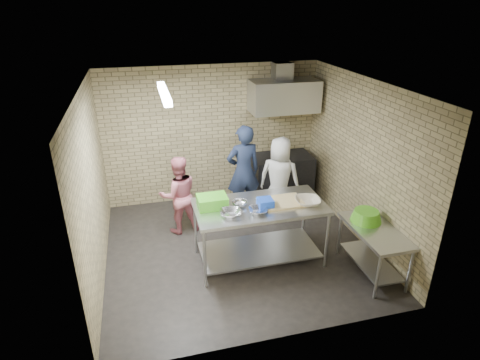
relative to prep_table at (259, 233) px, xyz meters
name	(u,v)px	position (x,y,z in m)	size (l,w,h in m)	color
floor	(237,248)	(-0.26, 0.38, -0.49)	(4.20, 4.20, 0.00)	black
ceiling	(237,85)	(-0.26, 0.38, 2.21)	(4.20, 4.20, 0.00)	black
back_wall	(212,135)	(-0.26, 2.38, 0.86)	(4.20, 0.06, 2.70)	tan
front_wall	(281,245)	(-0.26, -1.62, 0.86)	(4.20, 0.06, 2.70)	tan
left_wall	(92,189)	(-2.36, 0.38, 0.86)	(0.06, 4.00, 2.70)	tan
right_wall	(361,161)	(1.84, 0.38, 0.86)	(0.06, 4.00, 2.70)	tan
prep_table	(259,233)	(0.00, 0.00, 0.00)	(1.96, 0.98, 0.98)	silver
side_counter	(372,251)	(1.54, -0.72, -0.11)	(0.60, 1.20, 0.75)	silver
stove	(281,176)	(1.09, 2.03, -0.04)	(1.20, 0.70, 0.90)	black
range_hood	(284,96)	(1.09, 2.08, 1.61)	(1.30, 0.60, 0.60)	silver
hood_duct	(282,71)	(1.09, 2.23, 2.06)	(0.35, 0.30, 0.30)	#A5A8AD
wall_shelf	(295,102)	(1.39, 2.27, 1.43)	(0.80, 0.20, 0.04)	#3F2B19
fluorescent_fixture	(164,93)	(-1.26, 0.38, 2.15)	(0.10, 1.25, 0.08)	white
green_crate	(212,202)	(-0.70, 0.12, 0.58)	(0.44, 0.33, 0.17)	#3B9C1C
blue_tub	(265,203)	(0.05, -0.10, 0.56)	(0.22, 0.22, 0.14)	blue
cutting_board	(282,202)	(0.35, -0.02, 0.51)	(0.60, 0.46, 0.03)	tan
mixing_bowl_a	(230,213)	(-0.50, -0.20, 0.53)	(0.31, 0.31, 0.07)	silver
mixing_bowl_b	(240,204)	(-0.30, 0.05, 0.53)	(0.23, 0.23, 0.07)	#B3B6BB
mixing_bowl_c	(258,211)	(-0.10, -0.22, 0.52)	(0.28, 0.28, 0.07)	#A8AAAF
ceramic_bowl	(308,201)	(0.70, -0.15, 0.54)	(0.38, 0.38, 0.09)	beige
green_basin	(366,216)	(1.52, -0.47, 0.35)	(0.46, 0.46, 0.17)	#59C626
bottle_red	(283,97)	(1.14, 2.27, 1.54)	(0.07, 0.07, 0.18)	#B22619
bottle_green	(302,97)	(1.54, 2.27, 1.53)	(0.06, 0.06, 0.15)	green
man_navy	(243,172)	(0.14, 1.50, 0.39)	(0.64, 0.42, 1.77)	#161A38
woman_pink	(179,195)	(-1.09, 1.20, 0.21)	(0.68, 0.53, 1.41)	#C56876
woman_white	(279,178)	(0.76, 1.25, 0.29)	(0.76, 0.50, 1.56)	silver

